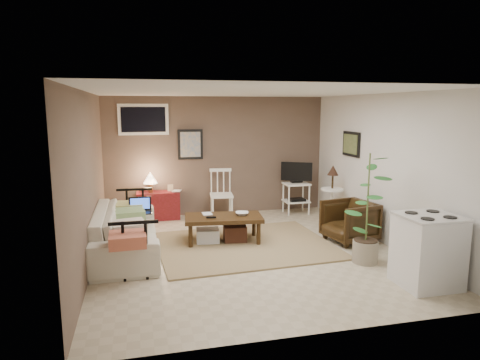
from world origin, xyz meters
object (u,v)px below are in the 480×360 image
object	(u,v)px
armchair	(350,219)
potted_plant	(368,204)
stove	(428,250)
tv_stand	(296,186)
spindle_chair	(221,195)
sofa	(126,223)
side_table	(332,188)
red_console	(158,203)
coffee_table	(223,227)

from	to	relation	value
armchair	potted_plant	size ratio (longest dim) A/B	0.47
potted_plant	stove	world-z (taller)	potted_plant
stove	tv_stand	bearing A→B (deg)	93.67
spindle_chair	tv_stand	size ratio (longest dim) A/B	0.90
sofa	side_table	world-z (taller)	side_table
red_console	tv_stand	world-z (taller)	tv_stand
tv_stand	side_table	world-z (taller)	side_table
sofa	tv_stand	distance (m)	3.79
stove	sofa	bearing A→B (deg)	149.60
red_console	potted_plant	xyz separation A→B (m)	(2.75, -3.12, 0.52)
side_table	potted_plant	xyz separation A→B (m)	(-0.45, -2.05, 0.15)
coffee_table	armchair	world-z (taller)	armchair
armchair	potted_plant	bearing A→B (deg)	-24.72
side_table	potted_plant	bearing A→B (deg)	-102.42
red_console	spindle_chair	world-z (taller)	spindle_chair
red_console	stove	xyz separation A→B (m)	(3.07, -4.01, 0.12)
tv_stand	spindle_chair	bearing A→B (deg)	179.61
sofa	red_console	size ratio (longest dim) A/B	2.44
tv_stand	stove	world-z (taller)	tv_stand
sofa	red_console	bearing A→B (deg)	-16.54
red_console	potted_plant	bearing A→B (deg)	-48.56
red_console	spindle_chair	xyz separation A→B (m)	(1.25, -0.17, 0.13)
spindle_chair	side_table	xyz separation A→B (m)	(1.96, -0.90, 0.24)
spindle_chair	stove	size ratio (longest dim) A/B	1.07
red_console	armchair	bearing A→B (deg)	-35.93
coffee_table	tv_stand	world-z (taller)	tv_stand
red_console	side_table	world-z (taller)	side_table
red_console	stove	distance (m)	5.06
coffee_table	stove	world-z (taller)	stove
tv_stand	stove	xyz separation A→B (m)	(0.25, -3.84, -0.12)
coffee_table	sofa	bearing A→B (deg)	-175.37
coffee_table	spindle_chair	xyz separation A→B (m)	(0.29, 1.59, 0.19)
coffee_table	tv_stand	bearing A→B (deg)	40.28
coffee_table	stove	distance (m)	3.09
tv_stand	stove	distance (m)	3.85
red_console	side_table	bearing A→B (deg)	-18.48
coffee_table	red_console	bearing A→B (deg)	118.68
spindle_chair	coffee_table	bearing A→B (deg)	-100.15
sofa	tv_stand	bearing A→B (deg)	-63.28
sofa	side_table	size ratio (longest dim) A/B	2.08
armchair	potted_plant	xyz separation A→B (m)	(-0.24, -0.95, 0.47)
red_console	potted_plant	distance (m)	4.19
sofa	red_console	xyz separation A→B (m)	(0.56, 1.88, -0.12)
coffee_table	side_table	xyz separation A→B (m)	(2.24, 0.69, 0.43)
tv_stand	side_table	distance (m)	0.98
side_table	armchair	distance (m)	1.16
potted_plant	side_table	bearing A→B (deg)	77.58
side_table	stove	xyz separation A→B (m)	(-0.13, -2.94, -0.24)
coffee_table	spindle_chair	world-z (taller)	spindle_chair
coffee_table	stove	bearing A→B (deg)	-46.87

